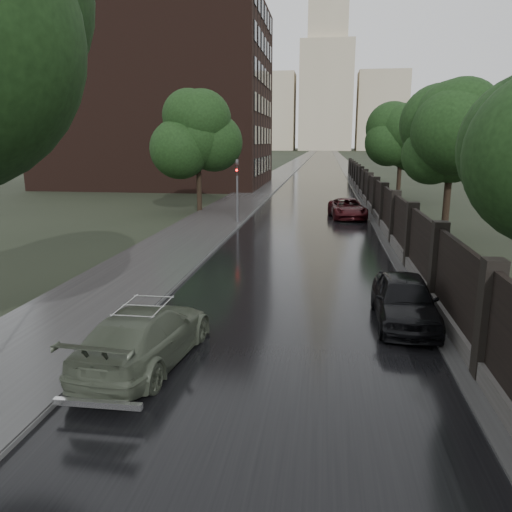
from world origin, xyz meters
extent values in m
cube|color=black|center=(0.00, 190.00, 0.01)|extent=(8.00, 420.00, 0.02)
cube|color=#2D2D2D|center=(-6.00, 190.00, 0.08)|extent=(4.00, 420.00, 0.16)
cube|color=#2D2D2D|center=(5.50, 190.00, 0.04)|extent=(3.00, 420.00, 0.08)
cube|color=#383533|center=(4.60, 32.00, 0.25)|extent=(0.40, 75.00, 0.50)
cube|color=black|center=(4.60, 32.00, 1.50)|extent=(0.15, 75.00, 2.00)
cube|color=black|center=(4.60, 70.00, 1.35)|extent=(0.45, 0.45, 2.70)
cylinder|color=black|center=(-8.00, 30.00, 2.93)|extent=(0.36, 0.36, 5.85)
sphere|color=black|center=(-8.00, 30.00, 5.27)|extent=(4.25, 4.25, 4.25)
cylinder|color=black|center=(7.50, 22.00, 2.76)|extent=(0.36, 0.36, 5.53)
sphere|color=black|center=(7.50, 22.00, 4.97)|extent=(4.08, 4.08, 4.08)
cylinder|color=black|center=(7.50, 40.00, 2.76)|extent=(0.36, 0.36, 5.53)
sphere|color=black|center=(7.50, 40.00, 4.97)|extent=(4.08, 4.08, 4.08)
cylinder|color=#59595E|center=(-4.30, 25.00, 1.50)|extent=(0.12, 0.12, 3.00)
imported|color=#59595E|center=(-4.30, 25.00, 3.50)|extent=(0.16, 0.20, 1.00)
sphere|color=#FF0C0C|center=(-4.30, 24.85, 3.35)|extent=(0.14, 0.14, 0.14)
cube|color=black|center=(-18.00, 52.00, 10.00)|extent=(24.00, 18.00, 20.00)
cube|color=tan|center=(-32.00, 300.00, 22.00)|extent=(28.00, 22.00, 44.00)
cube|color=tan|center=(32.00, 300.00, 22.00)|extent=(28.00, 22.00, 44.00)
cube|color=tan|center=(0.00, 300.00, 30.00)|extent=(30.00, 30.00, 60.00)
cube|color=tan|center=(0.00, 300.00, 70.00)|extent=(22.00, 22.00, 40.00)
imported|color=#495141|center=(-2.94, 4.83, 0.68)|extent=(2.35, 4.83, 1.35)
imported|color=black|center=(3.40, 8.33, 0.70)|extent=(1.70, 4.13, 1.40)
imported|color=black|center=(2.62, 28.44, 0.66)|extent=(2.71, 4.98, 1.32)
camera|label=1|loc=(1.09, -5.54, 5.05)|focal=35.00mm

